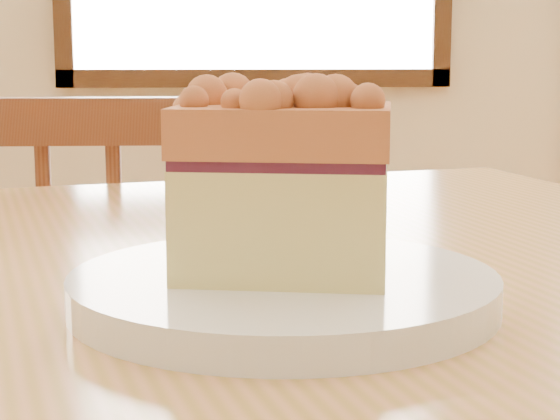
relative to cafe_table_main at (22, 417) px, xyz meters
name	(u,v)px	position (x,y,z in m)	size (l,w,h in m)	color
cafe_table_main	(22,417)	(0.00, 0.00, 0.00)	(1.31, 1.03, 0.75)	tan
cafe_chair_main	(131,394)	(0.01, 0.63, -0.22)	(0.38, 0.38, 0.85)	brown
plate	(283,292)	(0.17, -0.11, 0.11)	(0.24, 0.24, 0.02)	white
cake_slice	(278,178)	(0.17, -0.11, 0.18)	(0.13, 0.11, 0.11)	#EEDE86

